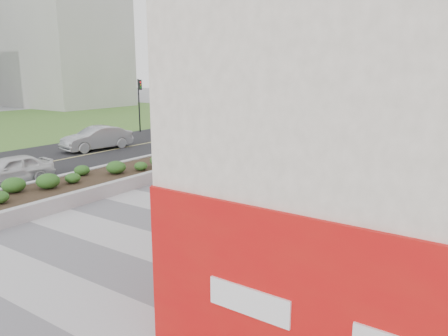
% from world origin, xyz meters
% --- Properties ---
extents(ground, '(160.00, 160.00, 0.00)m').
position_xyz_m(ground, '(0.00, 0.00, 0.00)').
color(ground, gray).
rests_on(ground, ground).
extents(walkway, '(8.00, 36.00, 0.01)m').
position_xyz_m(walkway, '(0.00, 3.00, 0.01)').
color(walkway, '#A8A8AD').
rests_on(walkway, ground).
extents(planter, '(3.00, 18.00, 0.90)m').
position_xyz_m(planter, '(-5.50, 7.00, 0.42)').
color(planter, '#9E9EA0').
rests_on(planter, ground).
extents(street, '(10.00, 40.00, 0.00)m').
position_xyz_m(street, '(-12.00, 7.00, 0.00)').
color(street, black).
rests_on(street, ground).
extents(traffic_signal_near, '(0.33, 0.28, 4.20)m').
position_xyz_m(traffic_signal_near, '(-7.23, 17.50, 2.76)').
color(traffic_signal_near, black).
rests_on(traffic_signal_near, ground).
extents(traffic_signal_far, '(0.33, 0.28, 4.20)m').
position_xyz_m(traffic_signal_far, '(-16.43, 17.00, 2.76)').
color(traffic_signal_far, black).
rests_on(traffic_signal_far, ground).
extents(distant_bldg_west_a, '(18.00, 12.00, 22.00)m').
position_xyz_m(distant_bldg_west_a, '(-45.00, 30.00, 11.00)').
color(distant_bldg_west_a, '#ADAAA3').
rests_on(distant_bldg_west_a, ground).
extents(distant_bldg_north_l, '(16.00, 12.00, 20.00)m').
position_xyz_m(distant_bldg_north_l, '(-5.00, 55.00, 10.00)').
color(distant_bldg_north_l, '#ADAAA3').
rests_on(distant_bldg_north_l, ground).
extents(manhole_cover, '(0.44, 0.44, 0.01)m').
position_xyz_m(manhole_cover, '(0.50, 3.00, 0.00)').
color(manhole_cover, '#595654').
rests_on(manhole_cover, ground).
extents(skateboarder, '(0.49, 0.74, 1.44)m').
position_xyz_m(skateboarder, '(0.54, 10.32, 0.73)').
color(skateboarder, beige).
rests_on(skateboarder, ground).
extents(car_white, '(1.87, 3.81, 1.25)m').
position_xyz_m(car_white, '(-9.30, 1.86, 0.62)').
color(car_white, silver).
rests_on(car_white, ground).
extents(car_silver, '(2.28, 4.61, 1.45)m').
position_xyz_m(car_silver, '(-12.83, 9.60, 0.73)').
color(car_silver, '#A5A9AD').
rests_on(car_silver, ground).
extents(car_dark, '(2.42, 5.35, 1.52)m').
position_xyz_m(car_dark, '(-12.71, 18.07, 0.76)').
color(car_dark, black).
rests_on(car_dark, ground).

